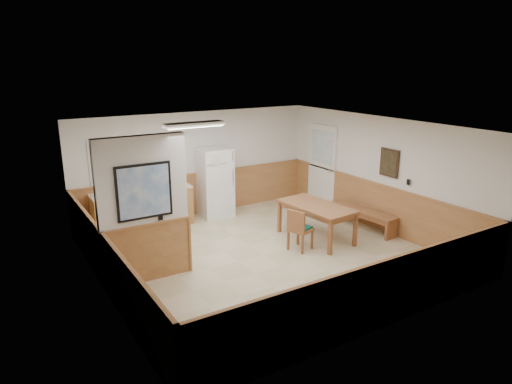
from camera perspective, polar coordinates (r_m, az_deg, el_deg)
ground at (r=8.95m, az=1.02°, el=-7.89°), size 6.00×6.00×0.00m
ceiling at (r=8.26m, az=1.11°, el=8.18°), size 6.00×6.00×0.02m
back_wall at (r=11.09m, az=-7.37°, el=3.50°), size 6.00×0.02×2.50m
right_wall at (r=10.40m, az=15.11°, el=2.25°), size 0.02×6.00×2.50m
left_wall at (r=7.42m, az=-18.87°, el=-3.57°), size 0.02×6.00×2.50m
wainscot_back at (r=11.25m, az=-7.19°, el=-0.25°), size 6.00×0.04×1.00m
wainscot_right at (r=10.59m, az=14.74°, el=-1.71°), size 0.04×6.00×1.00m
wainscot_left at (r=7.69m, az=-18.22°, el=-8.82°), size 0.04×6.00×1.00m
partition_wall at (r=7.78m, az=-13.83°, el=-2.39°), size 1.50×0.20×2.50m
kitchen_counter at (r=10.57m, az=-12.45°, el=-1.79°), size 2.20×0.61×1.00m
exterior_door at (r=11.77m, az=8.23°, el=3.21°), size 0.07×1.02×2.15m
kitchen_window at (r=10.34m, az=-18.03°, el=3.64°), size 0.80×0.04×1.00m
wall_painting at (r=10.12m, az=16.33°, el=3.52°), size 0.04×0.50×0.60m
fluorescent_fixture at (r=9.03m, az=-7.76°, el=8.36°), size 1.20×0.30×0.09m
refrigerator at (r=10.98m, az=-5.15°, el=1.20°), size 0.77×0.74×1.66m
dining_table at (r=9.60m, az=7.55°, el=-2.16°), size 0.97×1.73×0.75m
dining_bench at (r=10.48m, az=13.06°, el=-2.66°), size 0.55×1.75×0.45m
dining_chair at (r=9.02m, az=5.30°, el=-4.37°), size 0.64×0.53×0.85m
fire_extinguisher at (r=10.52m, az=-10.14°, el=1.95°), size 0.14×0.14×0.49m
soap_bottle at (r=10.17m, az=-17.77°, el=0.27°), size 0.08×0.08×0.20m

